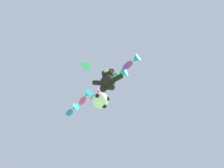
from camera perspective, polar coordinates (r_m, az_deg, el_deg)
name	(u,v)px	position (r m, az deg, el deg)	size (l,w,h in m)	color
teddy_bear_kite	(108,80)	(10.03, -1.70, 1.68)	(2.17, 0.96, 2.20)	black
soccer_ball_kite	(100,100)	(8.70, -4.45, -6.24)	(1.05, 1.04, 0.97)	white
fish_kite_violet	(131,62)	(13.33, 7.44, 8.18)	(1.84, 1.37, 0.70)	purple
fish_kite_emerald	(117,75)	(14.14, 2.10, 3.46)	(2.21, 1.38, 0.99)	green
fish_kite_teal	(96,95)	(15.06, -6.07, -4.01)	(1.64, 1.39, 0.56)	#19ADB2
fish_kite_magenta	(85,98)	(16.47, -10.32, -5.13)	(2.08, 1.94, 0.79)	#E53F9E
fish_kite_cobalt	(72,110)	(17.86, -15.00, -9.66)	(2.04, 1.64, 0.82)	blue
diamond_kite	(86,67)	(14.86, -9.97, 6.49)	(0.92, 0.89, 3.04)	green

